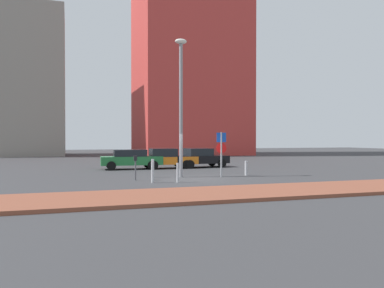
{
  "coord_description": "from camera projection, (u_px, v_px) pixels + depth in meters",
  "views": [
    {
      "loc": [
        -6.67,
        -20.27,
        2.24
      ],
      "look_at": [
        0.48,
        1.99,
        1.9
      ],
      "focal_mm": 36.37,
      "sensor_mm": 36.0,
      "label": 1
    }
  ],
  "objects": [
    {
      "name": "traffic_bollard_mid",
      "position": [
        178.0,
        173.0,
        19.69
      ],
      "size": [
        0.12,
        0.12,
        1.0
      ],
      "primitive_type": "cylinder",
      "color": "#B7B7BC",
      "rests_on": "ground"
    },
    {
      "name": "street_lamp",
      "position": [
        181.0,
        97.0,
        22.39
      ],
      "size": [
        0.7,
        0.36,
        7.98
      ],
      "color": "gray",
      "rests_on": "ground"
    },
    {
      "name": "parking_meter",
      "position": [
        135.0,
        164.0,
        20.71
      ],
      "size": [
        0.18,
        0.14,
        1.33
      ],
      "color": "#4C4C51",
      "rests_on": "ground"
    },
    {
      "name": "traffic_bollard_far",
      "position": [
        153.0,
        168.0,
        22.22
      ],
      "size": [
        0.15,
        0.15,
        1.06
      ],
      "primitive_type": "cylinder",
      "color": "#B7B7BC",
      "rests_on": "ground"
    },
    {
      "name": "parking_sign_post",
      "position": [
        221.0,
        149.0,
        22.54
      ],
      "size": [
        0.59,
        0.18,
        2.6
      ],
      "color": "gray",
      "rests_on": "ground"
    },
    {
      "name": "parked_car_green",
      "position": [
        131.0,
        159.0,
        28.25
      ],
      "size": [
        4.46,
        2.06,
        1.42
      ],
      "color": "#237238",
      "rests_on": "ground"
    },
    {
      "name": "sidewalk_brick",
      "position": [
        243.0,
        193.0,
        15.53
      ],
      "size": [
        40.0,
        3.73,
        0.14
      ],
      "primitive_type": "cube",
      "color": "brown",
      "rests_on": "ground"
    },
    {
      "name": "parked_car_orange",
      "position": [
        167.0,
        158.0,
        29.09
      ],
      "size": [
        4.24,
        1.98,
        1.48
      ],
      "color": "orange",
      "rests_on": "ground"
    },
    {
      "name": "parked_car_black",
      "position": [
        199.0,
        158.0,
        30.08
      ],
      "size": [
        4.45,
        2.32,
        1.47
      ],
      "color": "black",
      "rests_on": "ground"
    },
    {
      "name": "ground_plane",
      "position": [
        195.0,
        179.0,
        21.37
      ],
      "size": [
        120.0,
        120.0,
        0.0
      ],
      "primitive_type": "plane",
      "color": "#38383A"
    },
    {
      "name": "traffic_bollard_near",
      "position": [
        153.0,
        172.0,
        19.54
      ],
      "size": [
        0.15,
        0.15,
        1.08
      ],
      "primitive_type": "cylinder",
      "color": "#B7B7BC",
      "rests_on": "ground"
    },
    {
      "name": "building_colorful_midrise",
      "position": [
        189.0,
        47.0,
        54.49
      ],
      "size": [
        14.33,
        12.76,
        30.05
      ],
      "primitive_type": "cube",
      "color": "#BF3833",
      "rests_on": "ground"
    },
    {
      "name": "building_under_construction",
      "position": [
        20.0,
        83.0,
        50.85
      ],
      "size": [
        11.25,
        10.22,
        19.02
      ],
      "primitive_type": "cube",
      "color": "gray",
      "rests_on": "ground"
    },
    {
      "name": "traffic_bollard_edge",
      "position": [
        246.0,
        168.0,
        23.46
      ],
      "size": [
        0.16,
        0.16,
        0.87
      ],
      "primitive_type": "cylinder",
      "color": "#B7B7BC",
      "rests_on": "ground"
    }
  ]
}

